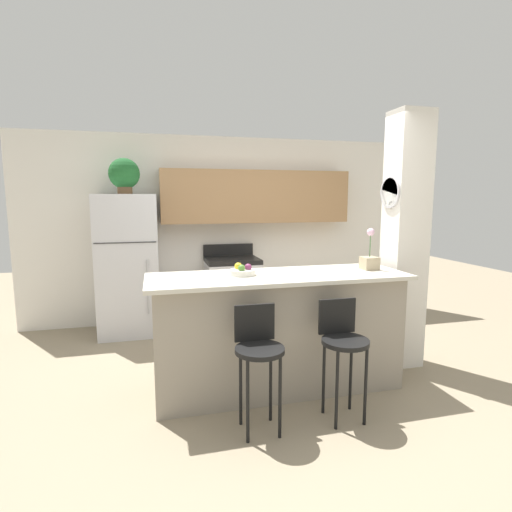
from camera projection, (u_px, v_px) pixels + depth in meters
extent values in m
plane|color=gray|center=(278.00, 387.00, 3.64)|extent=(14.00, 14.00, 0.00)
cube|color=white|center=(230.00, 229.00, 5.68)|extent=(5.60, 0.06, 2.55)
cube|color=#9E754C|center=(257.00, 197.00, 5.52)|extent=(2.61, 0.32, 0.71)
cube|color=silver|center=(229.00, 206.00, 5.46)|extent=(0.75, 0.28, 0.12)
cube|color=white|center=(405.00, 242.00, 4.01)|extent=(0.36, 0.32, 2.55)
cylinder|color=silver|center=(390.00, 192.00, 3.90)|extent=(0.02, 0.31, 0.31)
cylinder|color=white|center=(390.00, 192.00, 3.89)|extent=(0.01, 0.27, 0.27)
cube|color=gray|center=(278.00, 334.00, 3.57)|extent=(2.16, 0.62, 1.01)
cube|color=beige|center=(279.00, 276.00, 3.49)|extent=(2.28, 0.74, 0.04)
cube|color=silver|center=(129.00, 287.00, 5.06)|extent=(0.74, 0.67, 1.20)
cube|color=silver|center=(126.00, 217.00, 4.93)|extent=(0.74, 0.67, 0.56)
cube|color=#333333|center=(125.00, 243.00, 4.65)|extent=(0.70, 0.01, 0.01)
cylinder|color=#B2B2B7|center=(148.00, 287.00, 4.77)|extent=(0.02, 0.02, 0.66)
cube|color=silver|center=(232.00, 293.00, 5.45)|extent=(0.71, 0.60, 0.85)
cube|color=black|center=(232.00, 260.00, 5.39)|extent=(0.71, 0.60, 0.06)
cube|color=black|center=(228.00, 250.00, 5.64)|extent=(0.71, 0.04, 0.16)
cube|color=black|center=(237.00, 295.00, 5.15)|extent=(0.42, 0.01, 0.27)
cylinder|color=black|center=(260.00, 350.00, 2.87)|extent=(0.36, 0.36, 0.03)
cube|color=black|center=(255.00, 322.00, 2.99)|extent=(0.31, 0.02, 0.28)
cylinder|color=black|center=(248.00, 402.00, 2.77)|extent=(0.02, 0.02, 0.61)
cylinder|color=black|center=(280.00, 398.00, 2.83)|extent=(0.02, 0.02, 0.61)
cylinder|color=black|center=(241.00, 387.00, 3.00)|extent=(0.02, 0.02, 0.61)
cylinder|color=black|center=(271.00, 383.00, 3.05)|extent=(0.02, 0.02, 0.61)
cylinder|color=black|center=(345.00, 342.00, 3.03)|extent=(0.36, 0.36, 0.03)
cube|color=black|center=(337.00, 316.00, 3.16)|extent=(0.31, 0.02, 0.28)
cylinder|color=black|center=(337.00, 390.00, 2.94)|extent=(0.02, 0.02, 0.61)
cylinder|color=black|center=(366.00, 387.00, 2.99)|extent=(0.02, 0.02, 0.61)
cylinder|color=black|center=(324.00, 377.00, 3.16)|extent=(0.02, 0.02, 0.61)
cylinder|color=black|center=(351.00, 374.00, 3.22)|extent=(0.02, 0.02, 0.61)
cylinder|color=brown|center=(125.00, 190.00, 4.88)|extent=(0.18, 0.18, 0.11)
sphere|color=#1E5B28|center=(124.00, 174.00, 4.86)|extent=(0.37, 0.37, 0.37)
cube|color=tan|center=(369.00, 263.00, 3.74)|extent=(0.14, 0.14, 0.12)
cylinder|color=#386633|center=(370.00, 246.00, 3.71)|extent=(0.01, 0.01, 0.21)
sphere|color=#E5B2D1|center=(371.00, 232.00, 3.69)|extent=(0.07, 0.07, 0.07)
cylinder|color=silver|center=(242.00, 272.00, 3.46)|extent=(0.22, 0.22, 0.05)
sphere|color=#7A2D56|center=(248.00, 267.00, 3.45)|extent=(0.06, 0.06, 0.06)
sphere|color=gold|center=(238.00, 266.00, 3.48)|extent=(0.07, 0.07, 0.07)
sphere|color=#4C7F2D|center=(242.00, 268.00, 3.40)|extent=(0.06, 0.06, 0.06)
cylinder|color=#59595B|center=(178.00, 320.00, 5.03)|extent=(0.28, 0.28, 0.38)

